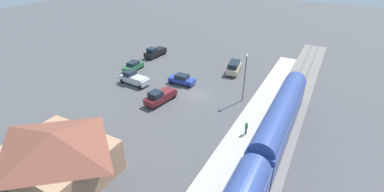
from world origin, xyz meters
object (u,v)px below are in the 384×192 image
(pedestrian_on_platform, at_px, (246,127))
(light_pole_near_platform, at_px, (245,72))
(suv_tan, at_px, (234,67))
(pickup_silver, at_px, (134,78))
(pickup_black, at_px, (155,52))
(pickup_maroon, at_px, (160,96))
(station_building, at_px, (57,154))
(sedan_green, at_px, (133,66))
(sedan_blue, at_px, (182,79))

(pedestrian_on_platform, bearing_deg, light_pole_near_platform, -68.55)
(suv_tan, distance_m, pickup_silver, 18.39)
(suv_tan, xyz_separation_m, pickup_black, (18.05, -0.22, -0.12))
(pickup_maroon, xyz_separation_m, light_pole_near_platform, (-10.84, -6.40, 3.72))
(pickup_maroon, bearing_deg, station_building, 88.82)
(pickup_silver, bearing_deg, sedan_green, -49.76)
(pickup_silver, xyz_separation_m, sedan_green, (3.89, -4.59, -0.15))
(pickup_black, bearing_deg, pickup_silver, 109.77)
(pickup_black, bearing_deg, sedan_green, 94.85)
(pickup_black, bearing_deg, pickup_maroon, 127.43)
(pickup_maroon, bearing_deg, light_pole_near_platform, -149.44)
(pickup_silver, relative_size, light_pole_near_platform, 0.74)
(pickup_black, distance_m, light_pole_near_platform, 25.15)
(pickup_silver, bearing_deg, suv_tan, -137.10)
(pickup_black, bearing_deg, suv_tan, 179.30)
(station_building, bearing_deg, pickup_black, -70.43)
(pedestrian_on_platform, xyz_separation_m, pickup_silver, (21.69, -5.06, -0.25))
(pedestrian_on_platform, distance_m, light_pole_near_platform, 9.59)
(pickup_silver, bearing_deg, light_pole_near_platform, -169.95)
(sedan_blue, relative_size, light_pole_near_platform, 0.61)
(pedestrian_on_platform, bearing_deg, pickup_maroon, -7.76)
(station_building, relative_size, pickup_black, 1.94)
(station_building, height_order, sedan_green, station_building)
(sedan_blue, bearing_deg, suv_tan, -125.57)
(suv_tan, bearing_deg, sedan_blue, 54.43)
(pickup_black, relative_size, pickup_maroon, 0.98)
(sedan_blue, bearing_deg, pickup_maroon, 92.37)
(suv_tan, xyz_separation_m, sedan_green, (17.35, 7.93, -0.27))
(station_building, xyz_separation_m, suv_tan, (-6.25, -32.95, -1.64))
(pedestrian_on_platform, height_order, suv_tan, suv_tan)
(station_building, distance_m, pickup_black, 35.25)
(pedestrian_on_platform, bearing_deg, pickup_black, -34.12)
(light_pole_near_platform, bearing_deg, pedestrian_on_platform, 111.45)
(station_building, height_order, pickup_silver, station_building)
(pickup_black, relative_size, pickup_silver, 1.00)
(suv_tan, bearing_deg, pickup_black, -0.70)
(pickup_black, height_order, light_pole_near_platform, light_pole_near_platform)
(pedestrian_on_platform, distance_m, sedan_blue, 16.95)
(sedan_blue, bearing_deg, light_pole_near_platform, 176.89)
(pickup_maroon, xyz_separation_m, sedan_blue, (0.29, -7.01, -0.15))
(suv_tan, bearing_deg, light_pole_near_platform, 118.13)
(pedestrian_on_platform, height_order, sedan_green, pedestrian_on_platform)
(pedestrian_on_platform, bearing_deg, suv_tan, -64.94)
(pedestrian_on_platform, xyz_separation_m, sedan_green, (25.57, -9.65, -0.40))
(suv_tan, relative_size, sedan_green, 1.12)
(pedestrian_on_platform, xyz_separation_m, pickup_maroon, (14.12, -1.92, -0.25))
(pickup_silver, xyz_separation_m, pickup_maroon, (-7.57, 3.14, 0.00))
(station_building, relative_size, pickup_maroon, 1.90)
(station_building, bearing_deg, pedestrian_on_platform, -133.27)
(suv_tan, relative_size, pickup_silver, 0.92)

